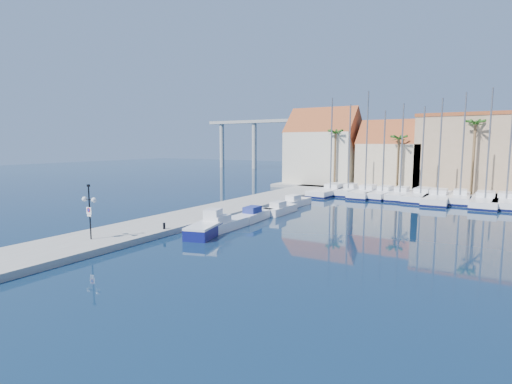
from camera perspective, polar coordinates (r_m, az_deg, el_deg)
ground at (r=27.94m, az=-7.57°, el=-8.92°), size 260.00×260.00×0.00m
quay_west at (r=43.69m, az=-5.71°, el=-2.77°), size 6.00×77.00×0.50m
shore_north at (r=69.64m, az=25.32°, el=0.24°), size 54.00×16.00×0.50m
lamp_post at (r=31.95m, az=-22.73°, el=-1.50°), size 1.41×0.41×4.14m
bollard at (r=34.29m, az=-12.99°, el=-4.74°), size 0.21×0.21×0.53m
fishing_boat at (r=33.96m, az=-6.77°, el=-4.90°), size 3.28×5.98×1.99m
motorboat_west_0 at (r=35.40m, az=-4.86°, el=-4.64°), size 1.86×5.75×1.40m
motorboat_west_1 at (r=40.04m, az=-0.23°, el=-3.25°), size 2.08×5.52×1.40m
motorboat_west_2 at (r=43.56m, az=3.44°, el=-2.43°), size 1.69×5.13×1.40m
motorboat_west_3 at (r=48.90m, az=5.59°, el=-1.41°), size 2.01×5.42×1.40m
sailboat_0 at (r=60.54m, az=10.83°, el=0.19°), size 3.90×11.63×14.09m
sailboat_1 at (r=60.97m, az=13.16°, el=0.22°), size 2.40×8.37×13.21m
sailboat_2 at (r=59.66m, az=15.48°, el=-0.02°), size 2.73×10.27×14.83m
sailboat_3 at (r=59.07m, az=17.75°, el=-0.18°), size 3.12×9.28×12.07m
sailboat_4 at (r=58.52m, az=19.96°, el=-0.32°), size 2.41×9.03×12.90m
sailboat_5 at (r=58.24m, az=22.56°, el=-0.50°), size 3.41×10.51×12.39m
sailboat_6 at (r=57.13m, az=24.53°, el=-0.73°), size 3.26×11.28×13.25m
sailboat_7 at (r=58.08m, az=27.12°, el=-0.69°), size 2.69×8.77×13.96m
sailboat_8 at (r=56.87m, az=29.93°, el=-1.06°), size 3.21×11.22×14.16m
sailboat_9 at (r=57.36m, az=32.14°, el=-1.16°), size 3.11×10.44×11.62m
building_0 at (r=73.04m, az=9.63°, el=6.03°), size 12.30×9.00×13.50m
building_1 at (r=69.56m, az=18.87°, el=4.70°), size 10.30×8.00×11.00m
building_2 at (r=69.02m, az=28.06°, el=5.04°), size 14.20×10.20×11.50m
palm_0 at (r=66.96m, az=11.30°, el=8.10°), size 2.60×2.60×10.15m
palm_1 at (r=64.21m, az=19.75°, el=7.04°), size 2.60×2.60×9.15m
palm_2 at (r=63.01m, az=28.86°, el=8.31°), size 2.60×2.60×11.15m
viaduct at (r=117.17m, az=2.68°, el=8.27°), size 48.00×2.20×14.45m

